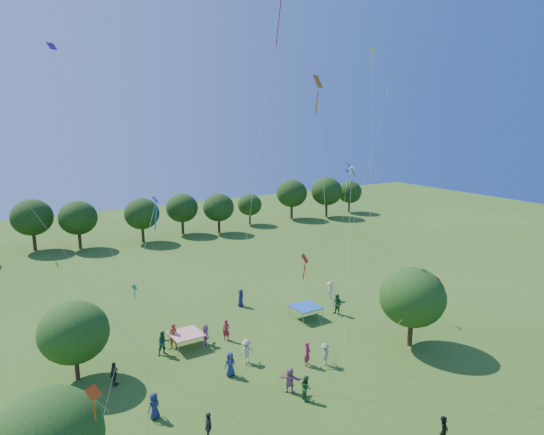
{
  "coord_description": "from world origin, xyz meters",
  "views": [
    {
      "loc": [
        -14.9,
        -9.79,
        16.87
      ],
      "look_at": [
        0.0,
        14.0,
        11.0
      ],
      "focal_mm": 32.0,
      "sensor_mm": 36.0,
      "label": 1
    }
  ],
  "objects_px": {
    "man_in_black": "(444,432)",
    "pirate_kite": "(352,173)",
    "tent_blue": "(306,307)",
    "red_high_kite": "(271,56)",
    "tent_red_stripe": "(186,334)",
    "near_tree_east": "(412,297)",
    "near_tree_north": "(74,332)"
  },
  "relations": [
    {
      "from": "near_tree_east",
      "to": "pirate_kite",
      "type": "xyz_separation_m",
      "value": [
        -1.89,
        4.99,
        8.79
      ]
    },
    {
      "from": "near_tree_east",
      "to": "tent_blue",
      "type": "bearing_deg",
      "value": 114.3
    },
    {
      "from": "tent_red_stripe",
      "to": "pirate_kite",
      "type": "xyz_separation_m",
      "value": [
        12.44,
        -3.68,
        11.58
      ]
    },
    {
      "from": "tent_blue",
      "to": "red_high_kite",
      "type": "xyz_separation_m",
      "value": [
        -4.73,
        -2.05,
        19.84
      ]
    },
    {
      "from": "red_high_kite",
      "to": "tent_red_stripe",
      "type": "bearing_deg",
      "value": 156.67
    },
    {
      "from": "near_tree_east",
      "to": "tent_red_stripe",
      "type": "height_order",
      "value": "near_tree_east"
    },
    {
      "from": "tent_red_stripe",
      "to": "man_in_black",
      "type": "xyz_separation_m",
      "value": [
        6.95,
        -17.65,
        -0.13
      ]
    },
    {
      "from": "near_tree_east",
      "to": "man_in_black",
      "type": "xyz_separation_m",
      "value": [
        -7.37,
        -8.97,
        -2.92
      ]
    },
    {
      "from": "near_tree_north",
      "to": "pirate_kite",
      "type": "bearing_deg",
      "value": -8.99
    },
    {
      "from": "near_tree_north",
      "to": "tent_red_stripe",
      "type": "height_order",
      "value": "near_tree_north"
    },
    {
      "from": "near_tree_north",
      "to": "near_tree_east",
      "type": "xyz_separation_m",
      "value": [
        22.09,
        -8.19,
        0.52
      ]
    },
    {
      "from": "tent_red_stripe",
      "to": "man_in_black",
      "type": "height_order",
      "value": "man_in_black"
    },
    {
      "from": "man_in_black",
      "to": "pirate_kite",
      "type": "bearing_deg",
      "value": 39.61
    },
    {
      "from": "near_tree_north",
      "to": "near_tree_east",
      "type": "distance_m",
      "value": 23.56
    },
    {
      "from": "pirate_kite",
      "to": "red_high_kite",
      "type": "height_order",
      "value": "red_high_kite"
    },
    {
      "from": "man_in_black",
      "to": "red_high_kite",
      "type": "bearing_deg",
      "value": 65.06
    },
    {
      "from": "tent_red_stripe",
      "to": "red_high_kite",
      "type": "distance_m",
      "value": 20.85
    },
    {
      "from": "near_tree_east",
      "to": "tent_red_stripe",
      "type": "xyz_separation_m",
      "value": [
        -14.32,
        8.67,
        -2.79
      ]
    },
    {
      "from": "tent_red_stripe",
      "to": "pirate_kite",
      "type": "height_order",
      "value": "pirate_kite"
    },
    {
      "from": "near_tree_north",
      "to": "tent_blue",
      "type": "xyz_separation_m",
      "value": [
        18.39,
        -0.0,
        -2.27
      ]
    },
    {
      "from": "man_in_black",
      "to": "red_high_kite",
      "type": "distance_m",
      "value": 25.06
    },
    {
      "from": "tent_blue",
      "to": "red_high_kite",
      "type": "height_order",
      "value": "red_high_kite"
    },
    {
      "from": "tent_red_stripe",
      "to": "tent_blue",
      "type": "distance_m",
      "value": 10.64
    },
    {
      "from": "near_tree_east",
      "to": "man_in_black",
      "type": "height_order",
      "value": "near_tree_east"
    },
    {
      "from": "tent_red_stripe",
      "to": "near_tree_north",
      "type": "bearing_deg",
      "value": -176.41
    },
    {
      "from": "pirate_kite",
      "to": "red_high_kite",
      "type": "xyz_separation_m",
      "value": [
        -6.54,
        1.14,
        8.25
      ]
    },
    {
      "from": "tent_red_stripe",
      "to": "tent_blue",
      "type": "relative_size",
      "value": 1.0
    },
    {
      "from": "near_tree_north",
      "to": "red_high_kite",
      "type": "distance_m",
      "value": 22.35
    },
    {
      "from": "near_tree_east",
      "to": "man_in_black",
      "type": "relative_size",
      "value": 3.31
    },
    {
      "from": "tent_blue",
      "to": "near_tree_east",
      "type": "bearing_deg",
      "value": -65.7
    },
    {
      "from": "tent_blue",
      "to": "red_high_kite",
      "type": "distance_m",
      "value": 20.5
    },
    {
      "from": "red_high_kite",
      "to": "pirate_kite",
      "type": "bearing_deg",
      "value": -9.9
    }
  ]
}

